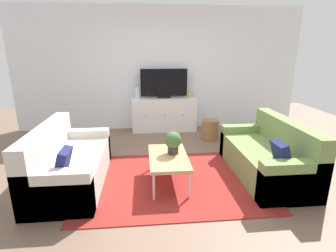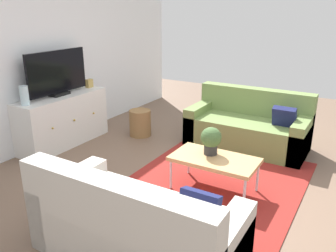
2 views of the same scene
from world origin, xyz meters
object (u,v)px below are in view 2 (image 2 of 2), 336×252
object	(u,v)px
flat_screen_tv	(57,73)
mantel_clock	(89,83)
couch_left_side	(133,231)
glass_vase	(24,96)
wicker_basket	(140,123)
coffee_table	(215,160)
tv_console	(63,120)
couch_right_side	(249,128)
potted_plant	(211,139)

from	to	relation	value
flat_screen_tv	mantel_clock	size ratio (longest dim) A/B	7.89
couch_left_side	glass_vase	bearing A→B (deg)	68.69
wicker_basket	coffee_table	bearing A→B (deg)	-120.77
coffee_table	mantel_clock	xyz separation A→B (m)	(0.74, 2.47, 0.45)
tv_console	mantel_clock	size ratio (longest dim) A/B	10.98
coffee_table	glass_vase	bearing A→B (deg)	100.30
couch_left_side	mantel_clock	bearing A→B (deg)	48.32
tv_console	wicker_basket	size ratio (longest dim) A/B	3.45
couch_right_side	wicker_basket	size ratio (longest dim) A/B	4.05
flat_screen_tv	mantel_clock	world-z (taller)	flat_screen_tv
couch_left_side	couch_right_side	bearing A→B (deg)	0.00
flat_screen_tv	coffee_table	bearing A→B (deg)	-93.33
mantel_clock	wicker_basket	bearing A→B (deg)	-69.56
tv_console	glass_vase	world-z (taller)	glass_vase
wicker_basket	glass_vase	bearing A→B (deg)	152.76
mantel_clock	couch_left_side	bearing A→B (deg)	-131.68
couch_left_side	mantel_clock	world-z (taller)	mantel_clock
coffee_table	flat_screen_tv	xyz separation A→B (m)	(0.14, 2.49, 0.70)
glass_vase	mantel_clock	bearing A→B (deg)	0.00
couch_right_side	wicker_basket	world-z (taller)	couch_right_side
potted_plant	glass_vase	world-z (taller)	glass_vase
couch_left_side	wicker_basket	xyz separation A→B (m)	(2.40, 1.62, -0.07)
coffee_table	mantel_clock	world-z (taller)	mantel_clock
couch_left_side	wicker_basket	distance (m)	2.89
potted_plant	wicker_basket	bearing A→B (deg)	59.83
couch_left_side	flat_screen_tv	bearing A→B (deg)	57.59
potted_plant	glass_vase	bearing A→B (deg)	102.34
couch_left_side	mantel_clock	distance (m)	3.22
couch_right_side	potted_plant	world-z (taller)	couch_right_side
glass_vase	mantel_clock	distance (m)	1.19
tv_console	glass_vase	bearing A→B (deg)	180.00
mantel_clock	flat_screen_tv	bearing A→B (deg)	178.07
couch_left_side	flat_screen_tv	xyz separation A→B (m)	(1.52, 2.39, 0.79)
tv_console	coffee_table	bearing A→B (deg)	-93.35
potted_plant	glass_vase	size ratio (longest dim) A/B	1.24
couch_right_side	glass_vase	size ratio (longest dim) A/B	6.65
couch_left_side	tv_console	bearing A→B (deg)	57.37
couch_right_side	flat_screen_tv	world-z (taller)	flat_screen_tv
coffee_table	wicker_basket	world-z (taller)	wicker_basket
potted_plant	mantel_clock	world-z (taller)	mantel_clock
couch_left_side	coffee_table	xyz separation A→B (m)	(1.38, -0.10, 0.09)
potted_plant	flat_screen_tv	size ratio (longest dim) A/B	0.30
flat_screen_tv	wicker_basket	bearing A→B (deg)	-41.57
glass_vase	wicker_basket	distance (m)	1.78
tv_console	flat_screen_tv	size ratio (longest dim) A/B	1.39
coffee_table	potted_plant	world-z (taller)	potted_plant
potted_plant	mantel_clock	xyz separation A→B (m)	(0.67, 2.39, 0.24)
tv_console	mantel_clock	xyz separation A→B (m)	(0.59, 0.00, 0.44)
potted_plant	coffee_table	bearing A→B (deg)	-131.11
potted_plant	couch_left_side	bearing A→B (deg)	179.50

